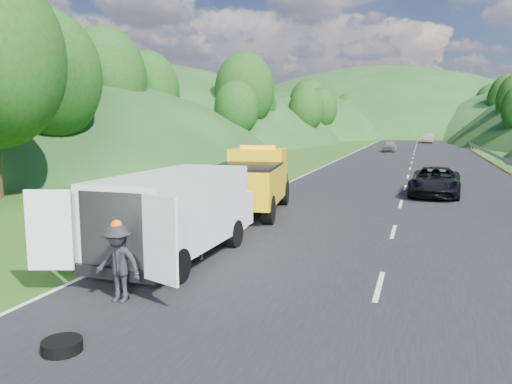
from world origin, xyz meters
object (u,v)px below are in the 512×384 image
(passing_suv, at_px, (434,196))
(worker, at_px, (120,302))
(suitcase, at_px, (112,232))
(white_van, at_px, (178,211))
(tow_truck, at_px, (253,181))
(woman, at_px, (169,242))
(spare_tire, at_px, (62,353))
(child, at_px, (199,260))

(passing_suv, bearing_deg, worker, -106.88)
(worker, xyz_separation_m, suitcase, (-3.18, 4.43, 0.32))
(white_van, distance_m, suitcase, 3.21)
(tow_truck, xyz_separation_m, suitcase, (-2.52, -6.26, -1.02))
(worker, bearing_deg, suitcase, 128.94)
(white_van, relative_size, passing_suv, 1.31)
(woman, height_order, worker, worker)
(white_van, height_order, suitcase, white_van)
(worker, distance_m, suitcase, 5.47)
(tow_truck, xyz_separation_m, spare_tire, (1.08, -12.99, -1.34))
(child, bearing_deg, passing_suv, 99.41)
(white_van, bearing_deg, suitcase, 160.16)
(tow_truck, bearing_deg, spare_tire, -93.05)
(white_van, height_order, child, white_van)
(white_van, height_order, passing_suv, white_van)
(white_van, relative_size, suitcase, 10.53)
(white_van, bearing_deg, child, 10.66)
(tow_truck, height_order, worker, tow_truck)
(child, distance_m, passing_suv, 15.92)
(worker, xyz_separation_m, passing_suv, (6.64, 18.04, 0.00))
(suitcase, relative_size, spare_tire, 0.98)
(woman, height_order, passing_suv, woman)
(white_van, bearing_deg, tow_truck, 93.21)
(white_van, distance_m, passing_suv, 16.30)
(woman, relative_size, worker, 0.90)
(tow_truck, xyz_separation_m, white_van, (0.32, -7.33, 0.02))
(child, bearing_deg, worker, -60.49)
(woman, distance_m, passing_suv, 15.32)
(child, distance_m, spare_tire, 5.76)
(child, distance_m, worker, 3.47)
(spare_tire, bearing_deg, worker, 100.56)
(suitcase, bearing_deg, passing_suv, 54.17)
(woman, relative_size, suitcase, 2.31)
(child, relative_size, passing_suv, 0.19)
(spare_tire, bearing_deg, passing_suv, 73.01)
(worker, relative_size, spare_tire, 2.52)
(child, relative_size, suitcase, 1.54)
(white_van, distance_m, worker, 3.65)
(passing_suv, bearing_deg, woman, -119.02)
(tow_truck, xyz_separation_m, worker, (0.66, -10.70, -1.34))
(tow_truck, relative_size, suitcase, 10.29)
(white_van, relative_size, worker, 4.08)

